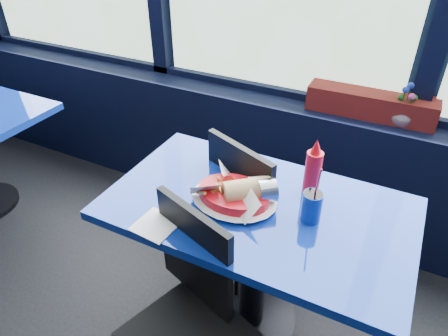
# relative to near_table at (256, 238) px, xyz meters

# --- Properties ---
(window_sill) EXTENTS (5.00, 0.26, 0.80)m
(window_sill) POSITION_rel_near_table_xyz_m (-0.30, 0.87, -0.17)
(window_sill) COLOR black
(window_sill) RESTS_ON ground
(near_table) EXTENTS (1.20, 0.70, 0.75)m
(near_table) POSITION_rel_near_table_xyz_m (0.00, 0.00, 0.00)
(near_table) COLOR black
(near_table) RESTS_ON ground
(chair_near_front) EXTENTS (0.50, 0.50, 0.87)m
(chair_near_front) POSITION_rel_near_table_xyz_m (-0.10, -0.37, -0.07)
(chair_near_front) COLOR black
(chair_near_front) RESTS_ON ground
(chair_near_back) EXTENTS (0.53, 0.53, 0.90)m
(chair_near_back) POSITION_rel_near_table_xyz_m (-0.19, 0.25, -0.05)
(chair_near_back) COLOR black
(chair_near_back) RESTS_ON ground
(planter_box) EXTENTS (0.65, 0.17, 0.13)m
(planter_box) POSITION_rel_near_table_xyz_m (0.25, 0.90, 0.30)
(planter_box) COLOR maroon
(planter_box) RESTS_ON window_sill
(flower_vase) EXTENTS (0.14, 0.14, 0.22)m
(flower_vase) POSITION_rel_near_table_xyz_m (0.42, 0.85, 0.30)
(flower_vase) COLOR silver
(flower_vase) RESTS_ON window_sill
(food_basket) EXTENTS (0.36, 0.36, 0.11)m
(food_basket) POSITION_rel_near_table_xyz_m (-0.09, -0.02, 0.22)
(food_basket) COLOR red
(food_basket) RESTS_ON near_table
(ketchup_bottle) EXTENTS (0.07, 0.07, 0.25)m
(ketchup_bottle) POSITION_rel_near_table_xyz_m (0.16, 0.18, 0.29)
(ketchup_bottle) COLOR red
(ketchup_bottle) RESTS_ON near_table
(soda_cup) EXTENTS (0.08, 0.08, 0.26)m
(soda_cup) POSITION_rel_near_table_xyz_m (0.21, 0.01, 0.25)
(soda_cup) COLOR #0E309B
(soda_cup) RESTS_ON near_table
(napkin) EXTENTS (0.16, 0.16, 0.00)m
(napkin) POSITION_rel_near_table_xyz_m (-0.29, -0.28, 0.18)
(napkin) COLOR white
(napkin) RESTS_ON near_table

